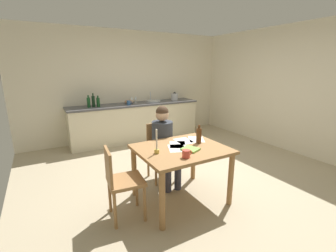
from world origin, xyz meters
TOP-DOWN VIEW (x-y plane):
  - ground_plane at (0.00, 0.00)m, footprint 5.20×5.20m
  - wall_back at (0.00, 2.60)m, footprint 5.20×0.12m
  - wall_right at (2.60, 0.00)m, footprint 0.12×5.20m
  - kitchen_counter at (0.00, 2.24)m, footprint 3.16×0.64m
  - dining_table at (-0.50, -0.57)m, footprint 1.12×0.94m
  - chair_at_table at (-0.43, 0.14)m, footprint 0.43×0.43m
  - person_seated at (-0.44, -0.01)m, footprint 0.35×0.61m
  - chair_side_empty at (-1.32, -0.56)m, footprint 0.44×0.44m
  - coffee_mug at (-0.63, -0.88)m, footprint 0.13×0.09m
  - candlestick at (-0.86, -0.59)m, footprint 0.06×0.06m
  - book_magazine at (-0.44, -0.70)m, footprint 0.24×0.25m
  - paper_letter at (-0.56, -0.56)m, footprint 0.31×0.35m
  - paper_bill at (-0.32, -0.36)m, footprint 0.24×0.31m
  - paper_envelope at (-0.47, -0.45)m, footprint 0.33×0.36m
  - paper_receipt at (-0.12, -0.38)m, footprint 0.33×0.36m
  - wine_bottle_on_table at (-0.19, -0.53)m, footprint 0.07×0.07m
  - sink_unit at (0.47, 2.24)m, footprint 0.36×0.36m
  - bottle_oil at (-1.09, 2.21)m, footprint 0.07×0.07m
  - bottle_vinegar at (-0.99, 2.20)m, footprint 0.07×0.07m
  - bottle_wine_red at (-0.89, 2.20)m, footprint 0.07×0.07m
  - mixing_bowl at (-0.16, 2.28)m, footprint 0.20×0.20m
  - stovetop_kettle at (1.09, 2.24)m, footprint 0.18×0.18m
  - wine_glass_near_sink at (0.06, 2.39)m, footprint 0.07×0.07m
  - wine_glass_by_kettle at (-0.04, 2.39)m, footprint 0.07×0.07m
  - teacup_on_counter at (-0.23, 2.09)m, footprint 0.13×0.09m

SIDE VIEW (x-z plane):
  - ground_plane at x=0.00m, z-range -0.04..0.00m
  - kitchen_counter at x=0.00m, z-range 0.00..0.90m
  - chair_side_empty at x=-1.32m, z-range 0.06..0.93m
  - chair_at_table at x=-0.43m, z-range 0.06..0.94m
  - dining_table at x=-0.50m, z-range 0.26..1.00m
  - person_seated at x=-0.44m, z-range 0.08..1.28m
  - paper_letter at x=-0.56m, z-range 0.74..0.75m
  - paper_bill at x=-0.32m, z-range 0.74..0.75m
  - paper_envelope at x=-0.47m, z-range 0.74..0.75m
  - paper_receipt at x=-0.12m, z-range 0.74..0.75m
  - book_magazine at x=-0.44m, z-range 0.74..0.77m
  - coffee_mug at x=-0.63m, z-range 0.74..0.84m
  - candlestick at x=-0.86m, z-range 0.68..0.98m
  - wine_bottle_on_table at x=-0.19m, z-range 0.72..0.98m
  - sink_unit at x=0.47m, z-range 0.80..1.04m
  - mixing_bowl at x=-0.16m, z-range 0.90..0.99m
  - teacup_on_counter at x=-0.23m, z-range 0.90..1.01m
  - stovetop_kettle at x=1.09m, z-range 0.89..1.11m
  - bottle_wine_red at x=-0.89m, z-range 0.88..1.12m
  - wine_glass_near_sink at x=0.06m, z-range 0.93..1.09m
  - wine_glass_by_kettle at x=-0.04m, z-range 0.93..1.09m
  - bottle_oil at x=-1.09m, z-range 0.88..1.15m
  - bottle_vinegar at x=-0.99m, z-range 0.88..1.18m
  - wall_back at x=0.00m, z-range 0.00..2.60m
  - wall_right at x=2.60m, z-range 0.00..2.60m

